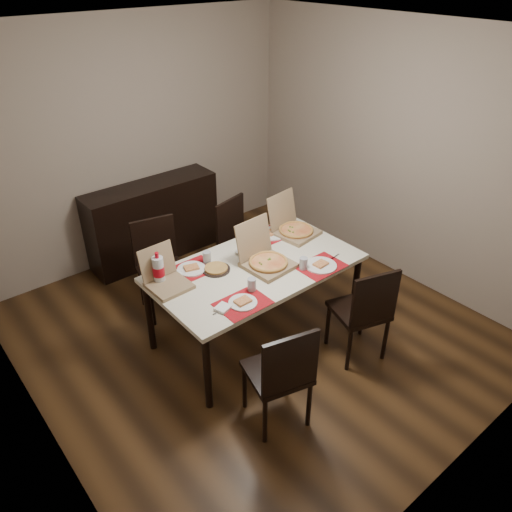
% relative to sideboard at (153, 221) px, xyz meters
% --- Properties ---
extents(ground, '(3.80, 4.00, 0.02)m').
position_rel_sideboard_xyz_m(ground, '(0.00, -1.78, -0.46)').
color(ground, '#452B15').
rests_on(ground, ground).
extents(room_walls, '(3.84, 4.02, 2.62)m').
position_rel_sideboard_xyz_m(room_walls, '(0.00, -1.35, 1.28)').
color(room_walls, gray).
rests_on(room_walls, ground).
extents(sideboard, '(1.50, 0.40, 0.90)m').
position_rel_sideboard_xyz_m(sideboard, '(0.00, 0.00, 0.00)').
color(sideboard, black).
rests_on(sideboard, ground).
extents(dining_table, '(1.80, 1.00, 0.75)m').
position_rel_sideboard_xyz_m(dining_table, '(-0.00, -1.83, 0.23)').
color(dining_table, beige).
rests_on(dining_table, ground).
extents(chair_near_left, '(0.51, 0.51, 0.93)m').
position_rel_sideboard_xyz_m(chair_near_left, '(-0.52, -2.74, 0.06)').
color(chair_near_left, black).
rests_on(chair_near_left, ground).
extents(chair_near_right, '(0.53, 0.53, 0.93)m').
position_rel_sideboard_xyz_m(chair_near_right, '(0.50, -2.64, 0.06)').
color(chair_near_right, black).
rests_on(chair_near_right, ground).
extents(chair_far_left, '(0.50, 0.50, 0.93)m').
position_rel_sideboard_xyz_m(chair_far_left, '(-0.44, -0.90, 0.06)').
color(chair_far_left, black).
rests_on(chair_far_left, ground).
extents(chair_far_right, '(0.51, 0.51, 0.93)m').
position_rel_sideboard_xyz_m(chair_far_right, '(0.43, -1.04, 0.06)').
color(chair_far_right, black).
rests_on(chair_far_right, ground).
extents(setting_near_left, '(0.46, 0.30, 0.11)m').
position_rel_sideboard_xyz_m(setting_near_left, '(-0.40, -2.15, 0.32)').
color(setting_near_left, '#A90B14').
rests_on(setting_near_left, dining_table).
extents(setting_near_right, '(0.47, 0.30, 0.11)m').
position_rel_sideboard_xyz_m(setting_near_right, '(0.39, -2.17, 0.32)').
color(setting_near_right, '#A90B14').
rests_on(setting_near_right, dining_table).
extents(setting_far_left, '(0.47, 0.30, 0.11)m').
position_rel_sideboard_xyz_m(setting_far_left, '(-0.44, -1.52, 0.32)').
color(setting_far_left, '#A90B14').
rests_on(setting_far_left, dining_table).
extents(setting_far_right, '(0.53, 0.30, 0.11)m').
position_rel_sideboard_xyz_m(setting_far_right, '(0.41, -1.52, 0.32)').
color(setting_far_right, '#A90B14').
rests_on(setting_far_right, dining_table).
extents(napkin_loose, '(0.16, 0.16, 0.02)m').
position_rel_sideboard_xyz_m(napkin_loose, '(0.04, -1.86, 0.31)').
color(napkin_loose, white).
rests_on(napkin_loose, dining_table).
extents(pizza_box_center, '(0.40, 0.44, 0.38)m').
position_rel_sideboard_xyz_m(pizza_box_center, '(0.07, -1.88, 0.36)').
color(pizza_box_center, '#886E4E').
rests_on(pizza_box_center, dining_table).
extents(pizza_box_right, '(0.42, 0.45, 0.37)m').
position_rel_sideboard_xyz_m(pizza_box_right, '(0.64, -1.61, 0.36)').
color(pizza_box_right, '#886E4E').
rests_on(pizza_box_right, dining_table).
extents(pizza_box_left, '(0.32, 0.35, 0.31)m').
position_rel_sideboard_xyz_m(pizza_box_left, '(-0.75, -1.59, 0.36)').
color(pizza_box_left, '#886E4E').
rests_on(pizza_box_left, dining_table).
extents(faina_plate, '(0.24, 0.24, 0.03)m').
position_rel_sideboard_xyz_m(faina_plate, '(-0.31, -1.67, 0.31)').
color(faina_plate, black).
rests_on(faina_plate, dining_table).
extents(dip_bowl, '(0.17, 0.17, 0.03)m').
position_rel_sideboard_xyz_m(dip_bowl, '(0.04, -1.60, 0.32)').
color(dip_bowl, white).
rests_on(dip_bowl, dining_table).
extents(soda_bottle, '(0.10, 0.10, 0.29)m').
position_rel_sideboard_xyz_m(soda_bottle, '(-0.77, -1.53, 0.42)').
color(soda_bottle, silver).
rests_on(soda_bottle, dining_table).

